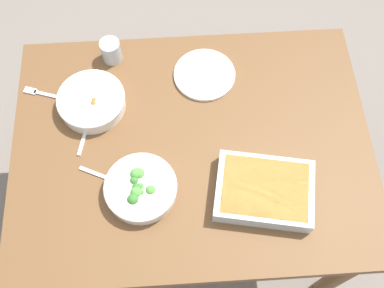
{
  "coord_description": "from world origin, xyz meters",
  "views": [
    {
      "loc": [
        -0.04,
        -0.67,
        2.14
      ],
      "look_at": [
        0.0,
        0.0,
        0.74
      ],
      "focal_mm": 43.52,
      "sensor_mm": 36.0,
      "label": 1
    }
  ],
  "objects_px": {
    "baking_dish": "(264,190)",
    "fork_on_table": "(44,94)",
    "stew_bowl": "(92,101)",
    "spoon_by_broccoli": "(111,179)",
    "side_plate": "(204,75)",
    "spoon_by_stew": "(87,125)",
    "drink_cup": "(111,51)",
    "broccoli_bowl": "(141,188)"
  },
  "relations": [
    {
      "from": "side_plate",
      "to": "spoon_by_stew",
      "type": "height_order",
      "value": "side_plate"
    },
    {
      "from": "broccoli_bowl",
      "to": "side_plate",
      "type": "xyz_separation_m",
      "value": [
        0.23,
        0.43,
        -0.02
      ]
    },
    {
      "from": "broccoli_bowl",
      "to": "fork_on_table",
      "type": "distance_m",
      "value": 0.51
    },
    {
      "from": "broccoli_bowl",
      "to": "baking_dish",
      "type": "distance_m",
      "value": 0.39
    },
    {
      "from": "fork_on_table",
      "to": "side_plate",
      "type": "bearing_deg",
      "value": 4.35
    },
    {
      "from": "baking_dish",
      "to": "fork_on_table",
      "type": "height_order",
      "value": "baking_dish"
    },
    {
      "from": "broccoli_bowl",
      "to": "baking_dish",
      "type": "bearing_deg",
      "value": -4.98
    },
    {
      "from": "broccoli_bowl",
      "to": "spoon_by_stew",
      "type": "xyz_separation_m",
      "value": [
        -0.18,
        0.25,
        -0.03
      ]
    },
    {
      "from": "drink_cup",
      "to": "broccoli_bowl",
      "type": "bearing_deg",
      "value": -79.57
    },
    {
      "from": "spoon_by_stew",
      "to": "side_plate",
      "type": "bearing_deg",
      "value": 23.46
    },
    {
      "from": "fork_on_table",
      "to": "stew_bowl",
      "type": "bearing_deg",
      "value": -18.47
    },
    {
      "from": "stew_bowl",
      "to": "spoon_by_stew",
      "type": "height_order",
      "value": "stew_bowl"
    },
    {
      "from": "side_plate",
      "to": "fork_on_table",
      "type": "distance_m",
      "value": 0.57
    },
    {
      "from": "drink_cup",
      "to": "spoon_by_broccoli",
      "type": "height_order",
      "value": "drink_cup"
    },
    {
      "from": "baking_dish",
      "to": "side_plate",
      "type": "height_order",
      "value": "baking_dish"
    },
    {
      "from": "baking_dish",
      "to": "fork_on_table",
      "type": "distance_m",
      "value": 0.83
    },
    {
      "from": "stew_bowl",
      "to": "spoon_by_broccoli",
      "type": "relative_size",
      "value": 1.4
    },
    {
      "from": "spoon_by_broccoli",
      "to": "fork_on_table",
      "type": "xyz_separation_m",
      "value": [
        -0.24,
        0.34,
        -0.0
      ]
    },
    {
      "from": "baking_dish",
      "to": "stew_bowl",
      "type": "bearing_deg",
      "value": 146.67
    },
    {
      "from": "stew_bowl",
      "to": "broccoli_bowl",
      "type": "bearing_deg",
      "value": -63.5
    },
    {
      "from": "drink_cup",
      "to": "spoon_by_broccoli",
      "type": "bearing_deg",
      "value": -89.98
    },
    {
      "from": "spoon_by_stew",
      "to": "spoon_by_broccoli",
      "type": "relative_size",
      "value": 1.05
    },
    {
      "from": "fork_on_table",
      "to": "drink_cup",
      "type": "bearing_deg",
      "value": 30.71
    },
    {
      "from": "spoon_by_stew",
      "to": "spoon_by_broccoli",
      "type": "height_order",
      "value": "same"
    },
    {
      "from": "broccoli_bowl",
      "to": "fork_on_table",
      "type": "xyz_separation_m",
      "value": [
        -0.34,
        0.38,
        -0.03
      ]
    },
    {
      "from": "side_plate",
      "to": "fork_on_table",
      "type": "xyz_separation_m",
      "value": [
        -0.57,
        -0.04,
        -0.0
      ]
    },
    {
      "from": "spoon_by_broccoli",
      "to": "baking_dish",
      "type": "bearing_deg",
      "value": -9.33
    },
    {
      "from": "drink_cup",
      "to": "spoon_by_broccoli",
      "type": "relative_size",
      "value": 0.51
    },
    {
      "from": "stew_bowl",
      "to": "side_plate",
      "type": "bearing_deg",
      "value": 14.37
    },
    {
      "from": "spoon_by_stew",
      "to": "broccoli_bowl",
      "type": "bearing_deg",
      "value": -54.06
    },
    {
      "from": "stew_bowl",
      "to": "baking_dish",
      "type": "relative_size",
      "value": 0.69
    },
    {
      "from": "broccoli_bowl",
      "to": "spoon_by_broccoli",
      "type": "relative_size",
      "value": 1.38
    },
    {
      "from": "drink_cup",
      "to": "fork_on_table",
      "type": "xyz_separation_m",
      "value": [
        -0.24,
        -0.14,
        -0.04
      ]
    },
    {
      "from": "drink_cup",
      "to": "spoon_by_stew",
      "type": "bearing_deg",
      "value": -106.62
    },
    {
      "from": "stew_bowl",
      "to": "spoon_by_broccoli",
      "type": "xyz_separation_m",
      "value": [
        0.07,
        -0.28,
        -0.03
      ]
    },
    {
      "from": "broccoli_bowl",
      "to": "spoon_by_broccoli",
      "type": "height_order",
      "value": "broccoli_bowl"
    },
    {
      "from": "stew_bowl",
      "to": "spoon_by_broccoli",
      "type": "bearing_deg",
      "value": -76.78
    },
    {
      "from": "drink_cup",
      "to": "spoon_by_broccoli",
      "type": "xyz_separation_m",
      "value": [
        0.0,
        -0.48,
        -0.03
      ]
    },
    {
      "from": "baking_dish",
      "to": "drink_cup",
      "type": "xyz_separation_m",
      "value": [
        -0.48,
        0.56,
        0.0
      ]
    },
    {
      "from": "stew_bowl",
      "to": "spoon_by_stew",
      "type": "bearing_deg",
      "value": -102.56
    },
    {
      "from": "broccoli_bowl",
      "to": "spoon_by_broccoli",
      "type": "bearing_deg",
      "value": 154.77
    },
    {
      "from": "drink_cup",
      "to": "side_plate",
      "type": "xyz_separation_m",
      "value": [
        0.33,
        -0.1,
        -0.03
      ]
    }
  ]
}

